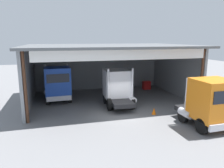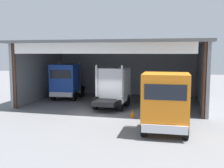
{
  "view_description": "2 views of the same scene",
  "coord_description": "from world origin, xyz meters",
  "px_view_note": "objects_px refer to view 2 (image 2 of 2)",
  "views": [
    {
      "loc": [
        -5.22,
        -16.03,
        6.08
      ],
      "look_at": [
        0.0,
        3.49,
        1.86
      ],
      "focal_mm": 34.69,
      "sensor_mm": 36.0,
      "label": 1
    },
    {
      "loc": [
        5.55,
        -19.43,
        4.62
      ],
      "look_at": [
        0.0,
        3.49,
        1.86
      ],
      "focal_mm": 43.72,
      "sensor_mm": 36.0,
      "label": 2
    }
  ],
  "objects_px": {
    "truck_orange_left_bay": "(165,102)",
    "tool_cart": "(178,94)",
    "truck_white_center_left_bay": "(113,86)",
    "oil_drum": "(155,92)",
    "traffic_cone": "(132,113)",
    "truck_blue_center_bay": "(66,81)"
  },
  "relations": [
    {
      "from": "oil_drum",
      "to": "truck_white_center_left_bay",
      "type": "bearing_deg",
      "value": -114.32
    },
    {
      "from": "truck_white_center_left_bay",
      "to": "truck_orange_left_bay",
      "type": "xyz_separation_m",
      "value": [
        4.58,
        -6.68,
        0.08
      ]
    },
    {
      "from": "tool_cart",
      "to": "truck_white_center_left_bay",
      "type": "bearing_deg",
      "value": -134.44
    },
    {
      "from": "truck_blue_center_bay",
      "to": "truck_orange_left_bay",
      "type": "distance_m",
      "value": 13.64
    },
    {
      "from": "truck_blue_center_bay",
      "to": "tool_cart",
      "type": "bearing_deg",
      "value": -167.99
    },
    {
      "from": "traffic_cone",
      "to": "tool_cart",
      "type": "bearing_deg",
      "value": 70.02
    },
    {
      "from": "truck_orange_left_bay",
      "to": "oil_drum",
      "type": "bearing_deg",
      "value": -84.76
    },
    {
      "from": "truck_white_center_left_bay",
      "to": "oil_drum",
      "type": "relative_size",
      "value": 5.08
    },
    {
      "from": "truck_orange_left_bay",
      "to": "oil_drum",
      "type": "relative_size",
      "value": 5.11
    },
    {
      "from": "oil_drum",
      "to": "tool_cart",
      "type": "relative_size",
      "value": 0.87
    },
    {
      "from": "oil_drum",
      "to": "tool_cart",
      "type": "bearing_deg",
      "value": -29.18
    },
    {
      "from": "truck_orange_left_bay",
      "to": "tool_cart",
      "type": "height_order",
      "value": "truck_orange_left_bay"
    },
    {
      "from": "truck_white_center_left_bay",
      "to": "oil_drum",
      "type": "distance_m",
      "value": 7.41
    },
    {
      "from": "truck_blue_center_bay",
      "to": "truck_white_center_left_bay",
      "type": "height_order",
      "value": "truck_blue_center_bay"
    },
    {
      "from": "truck_white_center_left_bay",
      "to": "truck_orange_left_bay",
      "type": "bearing_deg",
      "value": -52.03
    },
    {
      "from": "truck_blue_center_bay",
      "to": "tool_cart",
      "type": "distance_m",
      "value": 11.06
    },
    {
      "from": "traffic_cone",
      "to": "truck_white_center_left_bay",
      "type": "bearing_deg",
      "value": 124.12
    },
    {
      "from": "oil_drum",
      "to": "traffic_cone",
      "type": "bearing_deg",
      "value": -94.91
    },
    {
      "from": "truck_blue_center_bay",
      "to": "traffic_cone",
      "type": "distance_m",
      "value": 9.64
    },
    {
      "from": "truck_orange_left_bay",
      "to": "tool_cart",
      "type": "bearing_deg",
      "value": -94.79
    },
    {
      "from": "tool_cart",
      "to": "truck_orange_left_bay",
      "type": "bearing_deg",
      "value": -93.27
    },
    {
      "from": "oil_drum",
      "to": "traffic_cone",
      "type": "height_order",
      "value": "oil_drum"
    }
  ]
}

